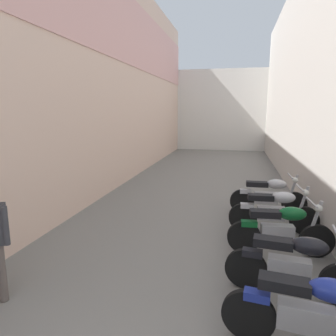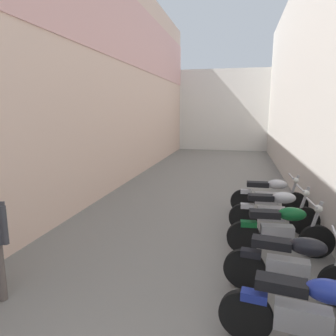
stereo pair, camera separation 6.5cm
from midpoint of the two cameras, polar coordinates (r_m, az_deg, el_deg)
The scene contains 9 objects.
ground_plane at distance 8.36m, azimuth 5.31°, elevation -7.15°, with size 36.43×36.43×0.00m, color slate.
building_left at distance 10.73m, azimuth -9.59°, elevation 16.95°, with size 0.45×20.43×7.43m.
building_right at distance 10.12m, azimuth 25.16°, elevation 15.11°, with size 0.45×20.43×7.02m.
building_far_end at distance 21.13m, azimuth 10.49°, elevation 10.56°, with size 8.62×2.00×5.14m, color silver.
motorcycle_third at distance 3.79m, azimuth 25.36°, elevation -23.25°, with size 1.84×0.58×1.04m.
motorcycle_fourth at distance 4.69m, azimuth 22.64°, elevation -16.22°, with size 1.85×0.58×1.04m.
motorcycle_fifth at distance 5.86m, azimuth 20.62°, elevation -10.57°, with size 1.85×0.58×1.04m.
motorcycle_sixth at distance 6.84m, azimuth 19.52°, elevation -7.43°, with size 1.85×0.58×1.04m.
motorcycle_seventh at distance 7.98m, azimuth 18.62°, elevation -4.81°, with size 1.85×0.58×1.04m.
Camera 2 is at (1.09, 0.33, 2.56)m, focal length 32.62 mm.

